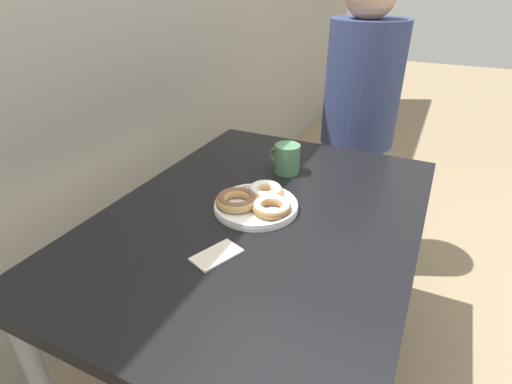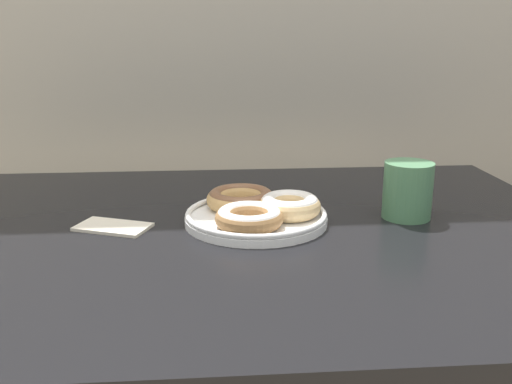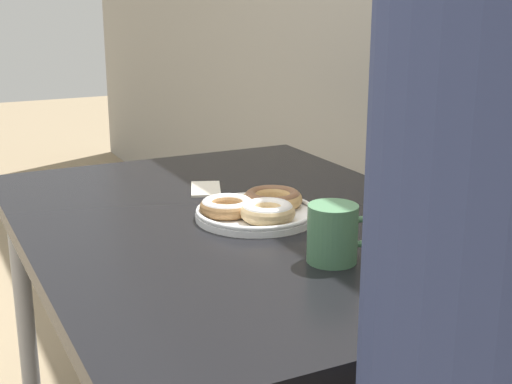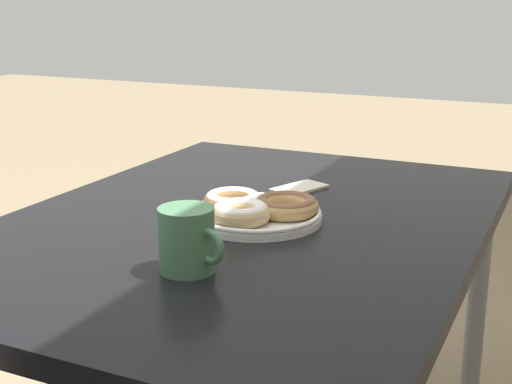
% 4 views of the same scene
% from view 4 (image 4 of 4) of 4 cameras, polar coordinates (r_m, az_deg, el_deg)
% --- Properties ---
extents(dining_table, '(1.26, 0.92, 0.73)m').
position_cam_4_polar(dining_table, '(1.48, -0.70, -4.50)').
color(dining_table, black).
rests_on(dining_table, ground_plane).
extents(donut_plate, '(0.27, 0.29, 0.05)m').
position_cam_4_polar(donut_plate, '(1.42, -0.01, -1.39)').
color(donut_plate, white).
rests_on(donut_plate, dining_table).
extents(coffee_mug, '(0.09, 0.13, 0.11)m').
position_cam_4_polar(coffee_mug, '(1.16, -5.49, -3.78)').
color(coffee_mug, '#4C7F56').
rests_on(coffee_mug, dining_table).
extents(napkin, '(0.15, 0.11, 0.01)m').
position_cam_4_polar(napkin, '(1.66, 3.50, 0.33)').
color(napkin, beige).
rests_on(napkin, dining_table).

